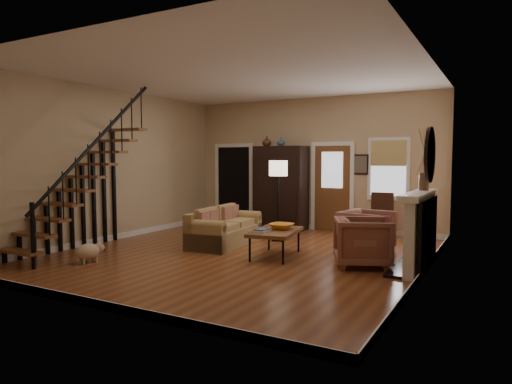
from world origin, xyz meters
The scene contains 15 objects.
room centered at (-0.41, 1.76, 1.51)m, with size 7.00×7.33×3.30m.
staircase centered at (-2.78, -1.30, 1.60)m, with size 0.94×2.80×3.20m, color brown, non-canonical shape.
fireplace centered at (3.13, 0.50, 0.74)m, with size 0.33×1.95×2.30m.
armoire centered at (-0.70, 3.15, 1.05)m, with size 1.30×0.60×2.10m, color black, non-canonical shape.
vase_a centered at (-1.05, 3.05, 2.22)m, with size 0.24×0.24×0.25m, color #4C2619.
vase_b centered at (-0.65, 3.05, 2.21)m, with size 0.20×0.20×0.21m, color #334C60.
sofa centered at (-0.76, 0.64, 0.36)m, with size 0.84×1.94×0.72m, color #9E7C47, non-canonical shape.
coffee_table centered at (0.65, 0.14, 0.25)m, with size 0.75×1.28×0.49m, color brown, non-canonical shape.
bowl centered at (0.70, 0.29, 0.54)m, with size 0.44×0.44×0.11m, color orange.
books centered at (0.53, -0.16, 0.52)m, with size 0.23×0.32×0.06m, color beige, non-canonical shape.
armchair_left centered at (2.25, 0.19, 0.41)m, with size 0.87×0.90×0.82m, color maroon.
armchair_right centered at (2.00, 1.35, 0.40)m, with size 0.86×0.89×0.81m, color maroon.
floor_lamp centered at (-0.03, 1.63, 0.87)m, with size 0.40×0.40×1.75m, color black, non-canonical shape.
side_chair centered at (1.85, 2.95, 0.51)m, with size 0.54×0.54×1.02m, color #341B10, non-canonical shape.
dog centered at (-1.96, -1.86, 0.17)m, with size 0.28×0.48×0.35m, color #D0B08E, non-canonical shape.
Camera 1 is at (4.31, -7.23, 1.79)m, focal length 32.00 mm.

